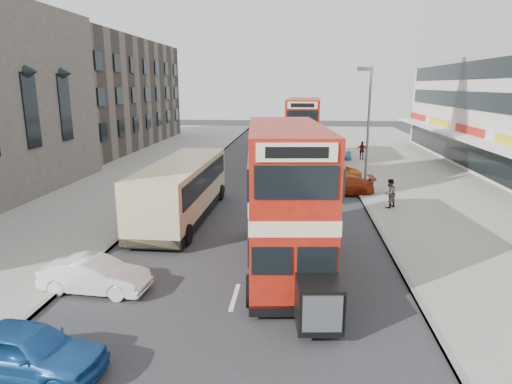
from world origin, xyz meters
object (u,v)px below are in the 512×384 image
at_px(coach, 182,188).
at_px(car_right_c, 332,154).
at_px(car_right_b, 331,174).
at_px(car_left_front, 95,275).
at_px(car_left_near, 27,350).
at_px(pedestrian_far, 362,150).
at_px(car_right_a, 340,185).
at_px(bus_second, 303,131).
at_px(pedestrian_near, 389,193).
at_px(street_lamp, 367,120).
at_px(cyclist, 332,168).
at_px(bus_main, 285,198).

relative_size(coach, car_right_c, 2.93).
bearing_deg(car_right_c, car_right_b, -6.17).
bearing_deg(car_left_front, car_right_b, -21.89).
xyz_separation_m(car_left_near, pedestrian_far, (12.62, 33.30, 0.33)).
xyz_separation_m(car_left_near, car_right_a, (9.33, 19.56, -0.03)).
xyz_separation_m(car_right_c, pedestrian_far, (2.84, 0.40, 0.37)).
relative_size(car_left_front, car_right_c, 1.01).
height_order(bus_second, pedestrian_near, bus_second).
height_order(street_lamp, pedestrian_far, street_lamp).
xyz_separation_m(street_lamp, car_right_b, (-2.00, 2.92, -4.18)).
bearing_deg(coach, cyclist, 52.67).
bearing_deg(bus_main, car_left_front, 17.00).
bearing_deg(bus_second, pedestrian_near, 109.60).
height_order(car_right_c, pedestrian_far, pedestrian_far).
relative_size(car_left_near, car_right_b, 0.89).
bearing_deg(cyclist, bus_main, -95.95).
xyz_separation_m(car_left_near, car_right_b, (9.02, 23.44, -0.06)).
height_order(bus_second, car_right_a, bus_second).
relative_size(car_right_a, pedestrian_near, 2.59).
relative_size(car_right_a, car_right_c, 1.20).
relative_size(coach, pedestrian_far, 6.36).
distance_m(bus_main, pedestrian_far, 26.97).
bearing_deg(coach, bus_main, -47.05).
relative_size(car_left_front, car_right_b, 0.85).
bearing_deg(bus_second, car_right_a, 103.32).
distance_m(car_right_c, pedestrian_far, 2.89).
bearing_deg(bus_second, car_left_front, 76.74).
xyz_separation_m(bus_second, cyclist, (2.19, -6.60, -2.18)).
bearing_deg(car_right_a, cyclist, 178.84).
relative_size(street_lamp, car_right_c, 2.21).
relative_size(car_left_near, car_right_c, 1.07).
distance_m(coach, pedestrian_near, 11.67).
relative_size(bus_second, car_right_a, 2.35).
distance_m(coach, pedestrian_far, 23.30).
bearing_deg(car_left_near, coach, 4.32).
distance_m(street_lamp, bus_second, 11.58).
height_order(car_right_a, pedestrian_near, pedestrian_near).
bearing_deg(car_right_a, bus_second, -171.21).
distance_m(pedestrian_near, cyclist, 9.00).
bearing_deg(car_left_front, pedestrian_near, -42.12).
distance_m(car_right_b, pedestrian_near, 7.93).
xyz_separation_m(bus_main, coach, (-5.66, 6.25, -1.16)).
bearing_deg(coach, car_right_c, 65.18).
bearing_deg(cyclist, car_right_c, 90.50).
bearing_deg(cyclist, car_right_a, -84.61).
bearing_deg(car_right_b, cyclist, 164.19).
height_order(bus_second, pedestrian_far, bus_second).
height_order(street_lamp, car_right_a, street_lamp).
bearing_deg(pedestrian_far, coach, -124.30).
bearing_deg(pedestrian_far, pedestrian_near, -95.45).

